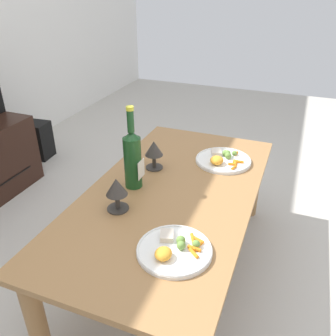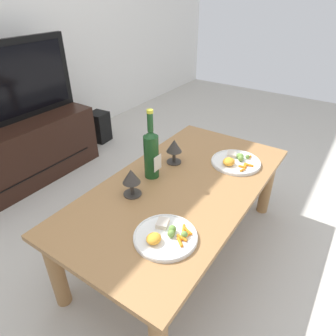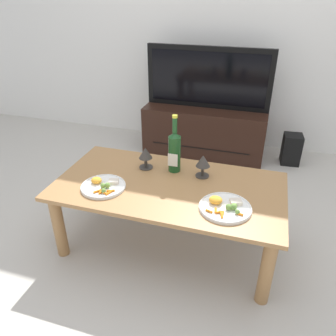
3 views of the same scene
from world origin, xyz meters
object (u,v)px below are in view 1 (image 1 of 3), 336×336
dinner_plate_right (223,159)px  wine_bottle (133,157)px  goblet_left (117,189)px  dinner_plate_left (174,249)px  goblet_right (154,150)px  dining_table (171,205)px  floor_speaker (39,140)px

dinner_plate_right → wine_bottle: bearing=139.4°
goblet_left → dinner_plate_right: bearing=-28.2°
dinner_plate_left → wine_bottle: bearing=43.2°
goblet_left → dinner_plate_right: goblet_left is taller
goblet_right → dinner_plate_left: bearing=-150.3°
dining_table → dinner_plate_left: dinner_plate_left is taller
dinner_plate_right → floor_speaker: bearing=74.9°
goblet_right → goblet_left: bearing=-180.0°
wine_bottle → dinner_plate_left: (-0.33, -0.31, -0.13)m
goblet_left → goblet_right: bearing=0.0°
wine_bottle → dinner_plate_right: bearing=-40.6°
dinner_plate_left → dinner_plate_right: 0.70m
wine_bottle → dinner_plate_left: wine_bottle is taller
dinner_plate_left → dinner_plate_right: (0.70, 0.00, 0.00)m
floor_speaker → dinner_plate_right: size_ratio=1.03×
goblet_left → wine_bottle: bearing=6.0°
goblet_left → dining_table: bearing=-37.4°
goblet_left → dinner_plate_right: size_ratio=0.51×
floor_speaker → dinner_plate_right: dinner_plate_right is taller
goblet_right → dinner_plate_right: 0.35m
goblet_right → dinner_plate_right: size_ratio=0.51×
wine_bottle → dinner_plate_left: 0.48m
dinner_plate_left → dinner_plate_right: size_ratio=0.93×
dining_table → dinner_plate_right: bearing=-22.1°
dinner_plate_left → floor_speaker: bearing=54.0°
dining_table → goblet_right: 0.28m
dinner_plate_left → dinner_plate_right: dinner_plate_right is taller
dining_table → goblet_left: goblet_left is taller
floor_speaker → goblet_left: goblet_left is taller
wine_bottle → goblet_left: bearing=-174.0°
dinner_plate_left → dining_table: bearing=22.2°
wine_bottle → goblet_left: size_ratio=2.62×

